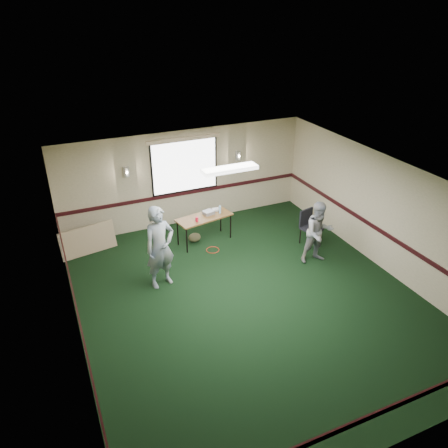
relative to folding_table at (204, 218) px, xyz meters
name	(u,v)px	position (x,y,z in m)	size (l,w,h in m)	color
ground	(248,298)	(-0.05, -2.69, -0.68)	(8.00, 8.00, 0.00)	black
room_shell	(210,195)	(-0.05, -0.57, 0.90)	(8.00, 8.02, 8.00)	tan
folding_table	(204,218)	(0.00, 0.00, 0.00)	(1.56, 0.85, 0.74)	brown
projector	(208,212)	(0.16, 0.10, 0.10)	(0.27, 0.23, 0.09)	gray
game_console	(216,210)	(0.43, 0.22, 0.08)	(0.19, 0.15, 0.05)	white
red_cup	(197,219)	(-0.27, -0.18, 0.11)	(0.08, 0.08, 0.12)	red
water_bottle	(220,210)	(0.46, 0.03, 0.16)	(0.06, 0.06, 0.21)	#8FC8EB
duffel_bag	(195,237)	(-0.25, 0.10, -0.56)	(0.34, 0.25, 0.24)	#474428
cable_coil	(213,250)	(0.01, -0.52, -0.67)	(0.34, 0.34, 0.02)	red
folded_table	(88,240)	(-2.91, 0.65, -0.32)	(1.41, 0.06, 0.72)	tan
conference_chair	(309,224)	(2.48, -1.16, -0.14)	(0.56, 0.58, 0.93)	black
person_left	(160,247)	(-1.59, -1.42, 0.28)	(0.70, 0.46, 1.93)	#3B5383
person_right	(319,233)	(2.17, -2.00, 0.11)	(0.77, 0.60, 1.58)	#7588B7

